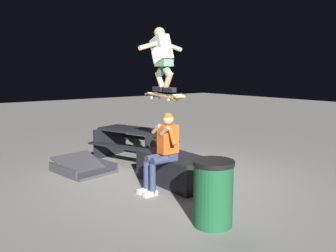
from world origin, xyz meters
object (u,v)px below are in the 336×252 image
skater_airborne (162,56)px  trash_bin (213,193)px  person_sitting_on_ledge (163,147)px  picnic_table_back (134,139)px  skateboard (164,96)px  ledge_box_main (175,169)px  kicker_ramp (84,169)px

skater_airborne → trash_bin: size_ratio=1.23×
person_sitting_on_ledge → skater_airborne: (0.23, -0.16, 1.57)m
picnic_table_back → trash_bin: size_ratio=2.24×
person_sitting_on_ledge → skateboard: (0.17, -0.16, 0.88)m
skateboard → ledge_box_main: bearing=-84.4°
ledge_box_main → person_sitting_on_ledge: person_sitting_on_ledge is taller
picnic_table_back → trash_bin: (-3.72, 1.11, -0.04)m
trash_bin → skateboard: bearing=-15.5°
ledge_box_main → kicker_ramp: (1.76, 1.03, -0.21)m
skateboard → kicker_ramp: skateboard is taller
skateboard → picnic_table_back: 2.39m
skateboard → picnic_table_back: bearing=-17.6°
ledge_box_main → person_sitting_on_ledge: size_ratio=1.11×
kicker_ramp → person_sitting_on_ledge: bearing=-162.7°
trash_bin → kicker_ramp: bearing=4.7°
skater_airborne → trash_bin: bearing=164.8°
person_sitting_on_ledge → skateboard: skateboard is taller
ledge_box_main → person_sitting_on_ledge: 0.69m
ledge_box_main → trash_bin: trash_bin is taller
kicker_ramp → skateboard: bearing=-156.8°
picnic_table_back → ledge_box_main: bearing=169.5°
picnic_table_back → trash_bin: 3.88m
person_sitting_on_ledge → trash_bin: bearing=168.3°
skateboard → skater_airborne: size_ratio=0.92×
skateboard → skater_airborne: (0.06, -0.00, 0.69)m
skater_airborne → picnic_table_back: bearing=-17.9°
ledge_box_main → skater_airborne: 2.09m
ledge_box_main → picnic_table_back: 2.01m
person_sitting_on_ledge → skateboard: size_ratio=1.34×
person_sitting_on_ledge → kicker_ramp: person_sitting_on_ledge is taller
ledge_box_main → picnic_table_back: bearing=-10.5°
skateboard → picnic_table_back: skateboard is taller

